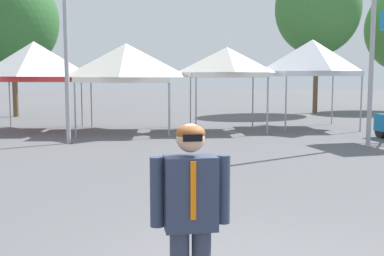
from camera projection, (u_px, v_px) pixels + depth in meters
The scene contains 7 objects.
canopy_tent_behind_right at pixel (34, 62), 18.35m from camera, with size 3.31×3.31×3.53m.
canopy_tent_center at pixel (126, 63), 17.92m from camera, with size 3.60×3.60×3.42m.
canopy_tent_right_of_center at pixel (227, 62), 18.32m from camera, with size 2.82×2.82×3.30m.
canopy_tent_far_left at pixel (312, 58), 19.28m from camera, with size 3.14×3.14×3.67m.
person_foreground at pixel (191, 216), 3.75m from camera, with size 0.65×0.28×1.78m.
tree_behind_tents_left at pixel (318, 8), 26.84m from camera, with size 4.89×4.89×8.76m.
tree_behind_tents_right at pixel (12, 21), 24.49m from camera, with size 4.81×4.81×7.73m.
Camera 1 is at (-0.90, -4.44, 2.15)m, focal length 43.54 mm.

